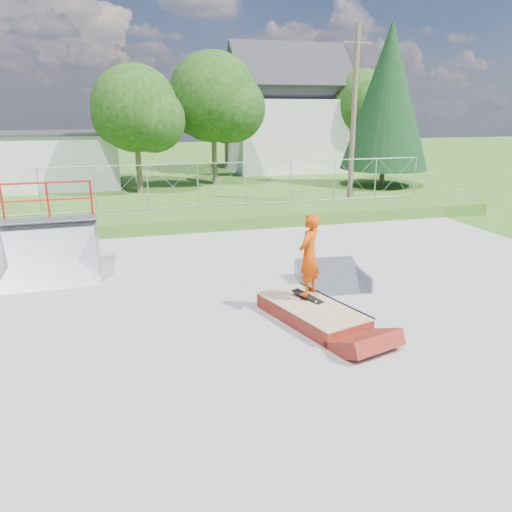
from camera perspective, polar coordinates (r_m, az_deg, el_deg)
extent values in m
plane|color=#2F631C|center=(11.04, 2.19, -7.04)|extent=(120.00, 120.00, 0.00)
cube|color=#9C9C9A|center=(11.03, 2.19, -6.95)|extent=(20.00, 16.00, 0.04)
cube|color=#2F631C|center=(19.83, -6.10, 4.31)|extent=(24.00, 3.00, 0.50)
cube|color=maroon|center=(10.85, 6.39, -6.57)|extent=(1.87, 2.75, 0.35)
cube|color=tan|center=(10.77, 6.42, -5.65)|extent=(1.89, 2.78, 0.03)
cube|color=black|center=(11.09, 5.92, -4.66)|extent=(0.57, 0.80, 0.13)
imported|color=#C83E05|center=(10.80, 6.06, -0.24)|extent=(0.76, 0.76, 1.79)
cube|color=silver|center=(32.15, -24.49, 9.87)|extent=(10.00, 6.00, 3.00)
cube|color=silver|center=(37.68, 3.45, 13.58)|extent=(8.00, 6.00, 5.00)
cube|color=#2D2D32|center=(37.66, 3.54, 18.75)|extent=(8.40, 6.08, 6.08)
cylinder|color=brown|center=(24.09, 11.08, 15.25)|extent=(0.24, 0.24, 8.00)
cylinder|color=brown|center=(27.84, -13.23, 9.52)|extent=(0.30, 0.30, 2.45)
sphere|color=#16350E|center=(27.66, -13.67, 16.07)|extent=(4.48, 4.48, 4.48)
sphere|color=#16350E|center=(27.15, -11.71, 15.01)|extent=(3.36, 3.36, 3.36)
cylinder|color=brown|center=(30.31, -4.77, 10.76)|extent=(0.30, 0.30, 2.80)
sphere|color=#16350E|center=(30.17, -4.94, 17.66)|extent=(5.12, 5.12, 5.12)
sphere|color=#16350E|center=(29.73, -2.77, 16.48)|extent=(3.84, 3.84, 3.84)
cylinder|color=brown|center=(37.85, 11.75, 11.49)|extent=(0.30, 0.30, 2.62)
sphere|color=#16350E|center=(37.73, 12.06, 16.65)|extent=(4.80, 4.80, 4.80)
sphere|color=#16350E|center=(37.62, 13.70, 15.64)|extent=(3.60, 3.60, 3.60)
cylinder|color=brown|center=(38.64, -3.31, 11.50)|extent=(0.30, 0.30, 2.10)
sphere|color=#16350E|center=(38.50, -3.38, 15.55)|extent=(3.84, 3.84, 3.84)
sphere|color=#16350E|center=(38.20, -2.12, 14.84)|extent=(2.88, 2.88, 2.88)
cylinder|color=brown|center=(30.85, 14.21, 8.93)|extent=(0.28, 0.28, 1.20)
cone|color=black|center=(30.62, 14.82, 17.20)|extent=(5.04, 5.04, 8.10)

